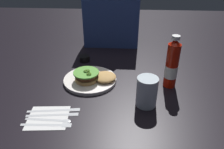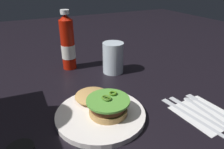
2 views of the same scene
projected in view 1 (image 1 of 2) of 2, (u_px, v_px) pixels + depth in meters
The scene contains 12 objects.
ground_plane at pixel (118, 86), 1.05m from camera, with size 3.00×3.00×0.00m, color black.
dinner_plate at pixel (90, 80), 1.08m from camera, with size 0.26×0.26×0.02m, color white.
burger_sandwich at pixel (93, 76), 1.06m from camera, with size 0.20×0.13×0.05m.
ketchup_bottle at pixel (172, 65), 1.00m from camera, with size 0.06×0.06×0.25m.
water_glass at pixel (147, 92), 0.89m from camera, with size 0.09×0.09×0.13m, color silver.
condiment_cup at pixel (84, 58), 1.27m from camera, with size 0.06×0.06×0.03m, color black.
napkin at pixel (48, 117), 0.85m from camera, with size 0.15×0.14×0.00m, color silver.
fork_utensil at pixel (50, 124), 0.81m from camera, with size 0.19×0.03×0.00m.
spoon_utensil at pixel (54, 120), 0.83m from camera, with size 0.18×0.03×0.00m.
butter_knife at pixel (56, 114), 0.86m from camera, with size 0.21×0.04×0.00m.
steak_knife at pixel (57, 110), 0.89m from camera, with size 0.21×0.04×0.00m.
diner_person at pixel (112, 12), 1.42m from camera, with size 0.35×0.19×0.50m.
Camera 1 is at (0.03, -0.88, 0.57)m, focal length 35.23 mm.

